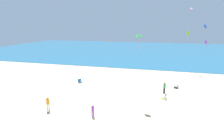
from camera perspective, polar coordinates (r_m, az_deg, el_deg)
The scene contains 14 objects.
ground_plane at distance 24.84m, azimuth 1.16°, elevation -8.16°, with size 120.00×120.00×0.00m, color #C6B58C.
ocean_water at distance 66.83m, azimuth 9.46°, elevation 5.65°, with size 120.00×60.00×0.05m, color #236084.
beach_chair_mid_beach at distance 28.96m, azimuth -10.68°, elevation -4.58°, with size 0.86×0.86×0.62m.
beach_chair_far_right at distance 27.74m, azimuth 20.78°, elevation -6.17°, with size 0.75×0.66×0.57m.
person_0 at distance 20.36m, azimuth -20.58°, elevation -11.18°, with size 0.48×0.48×1.73m.
person_1 at distance 23.33m, azimuth 17.26°, elevation -9.56°, with size 0.66×0.42×0.78m.
person_2 at distance 25.03m, azimuth 17.09°, elevation -6.36°, with size 0.45×0.45×1.60m.
person_3 at distance 18.22m, azimuth -6.44°, elevation -14.02°, with size 0.39×0.39×1.41m.
kite_purple at distance 34.02m, azimuth 28.85°, elevation 7.23°, with size 0.20×0.97×1.40m.
kite_orange at distance 39.62m, azimuth -1.35°, elevation 8.55°, with size 0.27×0.59×1.21m.
kite_magenta at distance 37.75m, azimuth 24.86°, elevation 17.34°, with size 0.76×0.77×1.40m.
kite_lime at distance 35.59m, azimuth 24.04°, elevation 10.20°, with size 0.80×0.75×1.73m.
kite_green at distance 19.24m, azimuth 8.76°, elevation 10.36°, with size 0.90×0.87×1.86m.
kite_blue at distance 31.13m, azimuth 28.64°, elevation 11.77°, with size 0.65×0.58×1.10m.
Camera 1 is at (5.04, -12.48, 9.29)m, focal length 27.42 mm.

